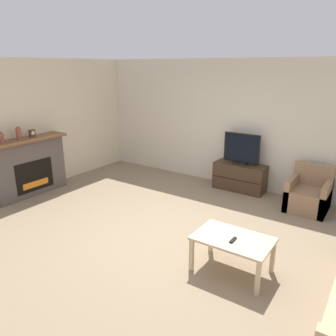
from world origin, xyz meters
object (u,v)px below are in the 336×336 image
object	(u,v)px
armchair	(308,195)
fireplace	(28,166)
mantel_vase_centre_left	(19,133)
tv	(241,150)
mantel_clock	(32,133)
mantel_vase_left	(1,138)
tv_stand	(240,177)
coffee_table	(233,242)
remote	(233,240)

from	to	relation	value
armchair	fireplace	bearing A→B (deg)	-153.64
mantel_vase_centre_left	armchair	bearing A→B (deg)	27.57
fireplace	tv	size ratio (longest dim) A/B	2.09
mantel_clock	armchair	size ratio (longest dim) A/B	0.19
mantel_vase_left	mantel_clock	distance (m)	0.65
mantel_clock	tv_stand	bearing A→B (deg)	35.80
coffee_table	tv	bearing A→B (deg)	110.80
armchair	remote	xyz separation A→B (m)	(-0.34, -2.65, 0.22)
mantel_clock	armchair	bearing A→B (deg)	24.91
tv_stand	armchair	xyz separation A→B (m)	(1.43, -0.22, -0.02)
fireplace	mantel_vase_centre_left	bearing A→B (deg)	-82.03
mantel_vase_left	mantel_clock	bearing A→B (deg)	89.93
mantel_vase_left	remote	xyz separation A→B (m)	(4.54, 0.26, -0.78)
coffee_table	mantel_vase_centre_left	bearing A→B (deg)	179.56
mantel_vase_left	armchair	bearing A→B (deg)	30.81
coffee_table	armchair	bearing A→B (deg)	81.87
fireplace	mantel_vase_left	bearing A→B (deg)	-87.99
armchair	mantel_vase_left	bearing A→B (deg)	-149.19
mantel_clock	tv	bearing A→B (deg)	35.77
mantel_vase_left	mantel_clock	size ratio (longest dim) A/B	1.47
mantel_vase_left	armchair	distance (m)	5.77
fireplace	tv_stand	xyz separation A→B (m)	(3.46, 2.65, -0.31)
mantel_vase_left	mantel_clock	xyz separation A→B (m)	(0.00, 0.64, -0.02)
tv	coffee_table	distance (m)	3.03
fireplace	remote	size ratio (longest dim) A/B	10.73
mantel_vase_centre_left	tv	bearing A→B (deg)	38.73
mantel_vase_left	remote	size ratio (longest dim) A/B	1.47
fireplace	mantel_vase_left	distance (m)	0.83
mantel_clock	remote	xyz separation A→B (m)	(4.54, -0.38, -0.76)
tv_stand	tv	distance (m)	0.59
coffee_table	fireplace	bearing A→B (deg)	178.03
mantel_clock	tv	xyz separation A→B (m)	(3.45, 2.48, -0.37)
mantel_vase_left	coffee_table	world-z (taller)	mantel_vase_left
mantel_vase_centre_left	remote	size ratio (longest dim) A/B	1.75
mantel_clock	fireplace	bearing A→B (deg)	-96.27
mantel_clock	mantel_vase_centre_left	bearing A→B (deg)	-90.16
mantel_vase_centre_left	remote	world-z (taller)	mantel_vase_centre_left
mantel_vase_centre_left	coffee_table	distance (m)	4.60
coffee_table	tv_stand	bearing A→B (deg)	110.78
fireplace	armchair	size ratio (longest dim) A/B	1.99
fireplace	remote	xyz separation A→B (m)	(4.55, -0.22, -0.11)
tv_stand	mantel_clock	bearing A→B (deg)	-144.20
mantel_clock	tv_stand	world-z (taller)	mantel_clock
mantel_vase_centre_left	tv	xyz separation A→B (m)	(3.45, 2.77, -0.42)
mantel_vase_centre_left	coffee_table	size ratio (longest dim) A/B	0.27
mantel_clock	tv_stand	xyz separation A→B (m)	(3.45, 2.49, -0.96)
mantel_vase_left	remote	world-z (taller)	mantel_vase_left
tv_stand	armchair	distance (m)	1.45
tv	remote	distance (m)	3.09
armchair	coffee_table	world-z (taller)	armchair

